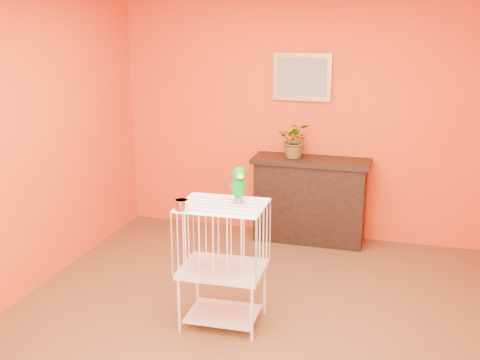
% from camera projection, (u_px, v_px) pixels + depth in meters
% --- Properties ---
extents(ground, '(4.50, 4.50, 0.00)m').
position_uv_depth(ground, '(244.00, 328.00, 4.74)').
color(ground, brown).
rests_on(ground, ground).
extents(room_shell, '(4.50, 4.50, 4.50)m').
position_uv_depth(room_shell, '(244.00, 131.00, 4.32)').
color(room_shell, '#ED4816').
rests_on(room_shell, ground).
extents(console_cabinet, '(1.23, 0.44, 0.92)m').
position_uv_depth(console_cabinet, '(310.00, 200.00, 6.46)').
color(console_cabinet, black).
rests_on(console_cabinet, ground).
extents(potted_plant, '(0.37, 0.41, 0.30)m').
position_uv_depth(potted_plant, '(295.00, 144.00, 6.32)').
color(potted_plant, '#26722D').
rests_on(potted_plant, console_cabinet).
extents(framed_picture, '(0.62, 0.04, 0.50)m').
position_uv_depth(framed_picture, '(302.00, 77.00, 6.32)').
color(framed_picture, '#A87C3C').
rests_on(framed_picture, room_shell).
extents(birdcage, '(0.66, 0.51, 0.99)m').
position_uv_depth(birdcage, '(223.00, 263.00, 4.69)').
color(birdcage, white).
rests_on(birdcage, ground).
extents(feed_cup, '(0.11, 0.11, 0.07)m').
position_uv_depth(feed_cup, '(181.00, 205.00, 4.43)').
color(feed_cup, silver).
rests_on(feed_cup, birdcage).
extents(parrot, '(0.18, 0.26, 0.30)m').
position_uv_depth(parrot, '(238.00, 184.00, 4.56)').
color(parrot, '#59544C').
rests_on(parrot, birdcage).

